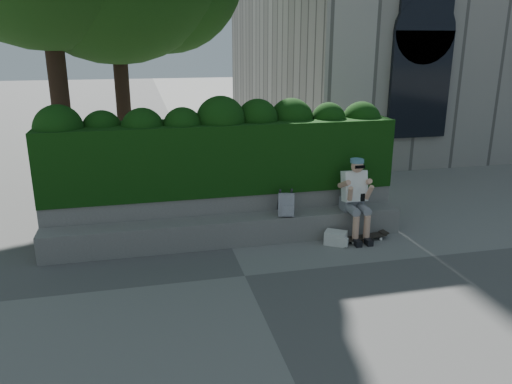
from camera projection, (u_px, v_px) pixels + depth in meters
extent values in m
plane|color=slate|center=(245.00, 276.00, 7.24)|extent=(80.00, 80.00, 0.00)
cube|color=gray|center=(229.00, 231.00, 8.33)|extent=(6.00, 0.45, 0.45)
cube|color=gray|center=(224.00, 213.00, 8.73)|extent=(6.00, 0.50, 0.75)
cube|color=black|center=(221.00, 156.00, 8.66)|extent=(6.00, 1.00, 1.20)
cylinder|color=black|center=(125.00, 118.00, 11.55)|extent=(0.33, 0.33, 3.11)
cylinder|color=black|center=(63.00, 120.00, 10.73)|extent=(0.39, 0.39, 3.26)
cube|color=gray|center=(352.00, 204.00, 8.66)|extent=(0.36, 0.26, 0.22)
cube|color=white|center=(354.00, 186.00, 8.49)|extent=(0.40, 0.32, 0.55)
sphere|color=tan|center=(357.00, 166.00, 8.32)|extent=(0.21, 0.21, 0.21)
cylinder|color=teal|center=(357.00, 161.00, 8.31)|extent=(0.23, 0.23, 0.06)
cube|color=black|center=(363.00, 197.00, 8.20)|extent=(0.07, 0.02, 0.13)
cylinder|color=tan|center=(356.00, 230.00, 8.32)|extent=(0.11, 0.11, 0.47)
cylinder|color=tan|center=(367.00, 229.00, 8.36)|extent=(0.11, 0.11, 0.47)
cube|color=black|center=(356.00, 242.00, 8.32)|extent=(0.10, 0.26, 0.10)
cube|color=black|center=(367.00, 241.00, 8.36)|extent=(0.10, 0.26, 0.10)
cube|color=black|center=(365.00, 237.00, 8.49)|extent=(0.79, 0.30, 0.02)
cylinder|color=silver|center=(354.00, 243.00, 8.33)|extent=(0.06, 0.04, 0.05)
cylinder|color=silver|center=(348.00, 240.00, 8.48)|extent=(0.06, 0.04, 0.05)
cylinder|color=silver|center=(381.00, 239.00, 8.52)|extent=(0.06, 0.04, 0.05)
cylinder|color=silver|center=(375.00, 235.00, 8.67)|extent=(0.06, 0.04, 0.05)
cube|color=#B4B4B9|center=(286.00, 205.00, 8.33)|extent=(0.29, 0.21, 0.39)
cube|color=silver|center=(336.00, 238.00, 8.33)|extent=(0.43, 0.40, 0.23)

